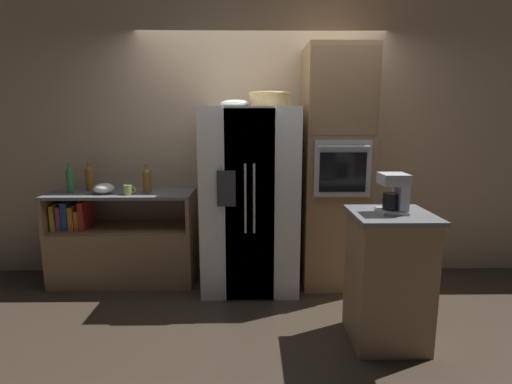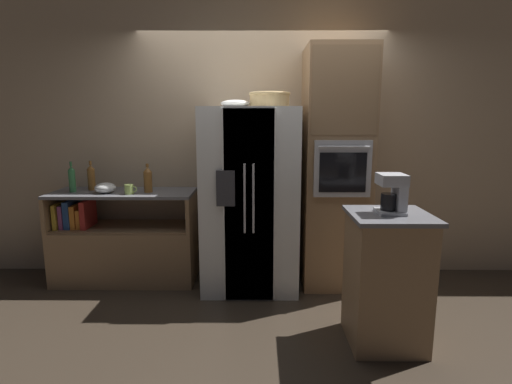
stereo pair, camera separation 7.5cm
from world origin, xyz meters
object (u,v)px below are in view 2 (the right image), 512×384
(wall_oven, at_px, (335,169))
(mixing_bowl, at_px, (105,188))
(bottle_wide, at_px, (72,179))
(refrigerator, at_px, (250,199))
(bottle_tall, at_px, (91,177))
(coffee_maker, at_px, (394,192))
(bottle_short, at_px, (148,180))
(wicker_basket, at_px, (270,99))
(fruit_bowl, at_px, (236,103))
(mug, at_px, (129,189))

(wall_oven, relative_size, mixing_bowl, 11.58)
(bottle_wide, bearing_deg, refrigerator, -3.07)
(bottle_tall, relative_size, coffee_maker, 1.06)
(mixing_bowl, height_order, coffee_maker, coffee_maker)
(bottle_tall, relative_size, bottle_short, 1.05)
(wicker_basket, bearing_deg, wall_oven, 7.33)
(wall_oven, relative_size, bottle_tall, 7.70)
(bottle_tall, height_order, bottle_short, bottle_tall)
(fruit_bowl, xyz_separation_m, bottle_tall, (-1.48, 0.21, -0.72))
(refrigerator, relative_size, bottle_wide, 5.78)
(refrigerator, height_order, mixing_bowl, refrigerator)
(wicker_basket, xyz_separation_m, bottle_tall, (-1.80, 0.21, -0.76))
(mixing_bowl, bearing_deg, coffee_maker, -23.69)
(wicker_basket, relative_size, mug, 3.25)
(mug, distance_m, mixing_bowl, 0.26)
(wicker_basket, distance_m, fruit_bowl, 0.32)
(wall_oven, distance_m, coffee_maker, 1.13)
(fruit_bowl, relative_size, bottle_wide, 0.91)
(mug, bearing_deg, bottle_tall, 154.16)
(coffee_maker, bearing_deg, bottle_wide, 157.99)
(refrigerator, relative_size, coffee_maker, 6.20)
(bottle_tall, bearing_deg, mug, -25.84)
(fruit_bowl, bearing_deg, bottle_wide, 176.33)
(refrigerator, height_order, mug, refrigerator)
(fruit_bowl, distance_m, bottle_tall, 1.66)
(bottle_tall, bearing_deg, mixing_bowl, -39.40)
(refrigerator, relative_size, bottle_tall, 5.84)
(refrigerator, bearing_deg, mixing_bowl, 178.38)
(bottle_tall, bearing_deg, wicker_basket, -6.60)
(coffee_maker, bearing_deg, bottle_tall, 154.95)
(bottle_wide, bearing_deg, coffee_maker, -22.01)
(bottle_short, bearing_deg, refrigerator, -4.60)
(fruit_bowl, height_order, bottle_tall, fruit_bowl)
(wicker_basket, height_order, mug, wicker_basket)
(refrigerator, distance_m, fruit_bowl, 0.91)
(bottle_short, distance_m, coffee_maker, 2.32)
(wall_oven, relative_size, mug, 19.51)
(bottle_tall, height_order, mug, bottle_tall)
(mixing_bowl, bearing_deg, bottle_wide, 171.02)
(bottle_tall, bearing_deg, refrigerator, -7.14)
(refrigerator, relative_size, wicker_basket, 4.55)
(refrigerator, height_order, bottle_short, refrigerator)
(fruit_bowl, distance_m, bottle_short, 1.14)
(fruit_bowl, height_order, mixing_bowl, fruit_bowl)
(wicker_basket, bearing_deg, fruit_bowl, -179.27)
(bottle_wide, distance_m, mixing_bowl, 0.36)
(refrigerator, relative_size, bottle_short, 6.16)
(fruit_bowl, relative_size, mixing_bowl, 1.38)
(bottle_tall, bearing_deg, fruit_bowl, -8.15)
(refrigerator, relative_size, mixing_bowl, 8.79)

